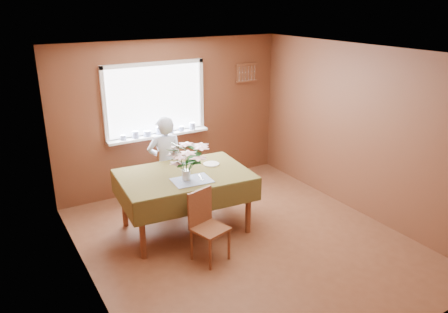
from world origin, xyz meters
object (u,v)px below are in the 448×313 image
seated_woman (165,163)px  flower_bouquet (186,157)px  chair_near (206,222)px  chair_far (168,173)px  dining_table (184,181)px

seated_woman → flower_bouquet: (-0.14, -1.02, 0.43)m
chair_near → seated_woman: seated_woman is taller
chair_near → chair_far: bearing=66.4°
seated_woman → flower_bouquet: seated_woman is taller
seated_woman → flower_bouquet: bearing=94.4°
chair_far → seated_woman: (-0.08, -0.11, 0.22)m
dining_table → flower_bouquet: flower_bouquet is taller
dining_table → flower_bouquet: 0.48m
dining_table → chair_far: chair_far is taller
chair_far → seated_woman: 0.26m
flower_bouquet → chair_near: bearing=-92.0°
dining_table → chair_near: size_ratio=2.05×
chair_far → chair_near: 1.70m
chair_near → flower_bouquet: size_ratio=1.58×
chair_far → flower_bouquet: bearing=80.1°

